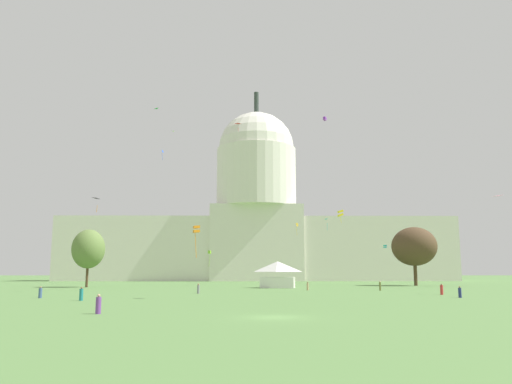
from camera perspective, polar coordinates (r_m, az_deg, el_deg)
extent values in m
plane|color=#567F42|center=(39.80, 2.03, -13.84)|extent=(800.00, 800.00, 0.00)
cube|color=silver|center=(193.00, -10.76, -6.31)|extent=(71.92, 20.03, 22.99)
cube|color=silver|center=(193.92, 10.79, -6.32)|extent=(71.92, 20.03, 22.99)
cube|color=silver|center=(190.19, 0.04, -5.79)|extent=(33.37, 22.04, 27.23)
cylinder|color=silver|center=(193.09, 0.04, 1.55)|extent=(29.92, 29.92, 22.18)
sphere|color=silver|center=(195.40, 0.04, 4.75)|extent=(28.81, 28.81, 28.81)
cylinder|color=#2D3833|center=(200.61, 0.04, 9.93)|extent=(1.80, 1.80, 8.48)
cube|color=white|center=(108.94, 2.45, -10.08)|extent=(7.73, 6.54, 2.25)
pyramid|color=white|center=(108.92, 2.43, -8.33)|extent=(8.12, 6.87, 2.19)
cylinder|color=#4C3823|center=(131.25, 17.39, -8.51)|extent=(0.83, 0.83, 6.66)
ellipsoid|color=#4C3823|center=(131.39, 17.26, -5.83)|extent=(14.91, 14.75, 9.46)
cylinder|color=#4C3823|center=(119.01, -18.36, -8.69)|extent=(0.56, 0.56, 5.77)
ellipsoid|color=olive|center=(119.11, -18.23, -6.06)|extent=(9.88, 9.85, 8.59)
cylinder|color=olive|center=(96.25, 13.71, -10.22)|extent=(0.44, 0.44, 1.50)
sphere|color=beige|center=(96.22, 13.69, -9.70)|extent=(0.32, 0.32, 0.25)
cylinder|color=navy|center=(73.75, 21.84, -10.42)|extent=(0.50, 0.50, 1.28)
sphere|color=brown|center=(73.73, 21.80, -9.83)|extent=(0.29, 0.29, 0.24)
cylinder|color=red|center=(81.92, 20.05, -10.25)|extent=(0.53, 0.53, 1.42)
sphere|color=brown|center=(81.89, 20.02, -9.68)|extent=(0.26, 0.26, 0.21)
cylinder|color=tan|center=(95.49, 5.80, -10.49)|extent=(0.48, 0.48, 1.33)
sphere|color=brown|center=(95.47, 5.79, -10.02)|extent=(0.32, 0.32, 0.23)
cylinder|color=#1E757A|center=(65.20, -18.96, -10.82)|extent=(0.58, 0.58, 1.39)
sphere|color=brown|center=(65.17, -18.92, -10.10)|extent=(0.31, 0.31, 0.24)
cylinder|color=#703D93|center=(44.80, -17.21, -12.02)|extent=(0.55, 0.55, 1.36)
sphere|color=tan|center=(44.76, -17.17, -11.00)|extent=(0.30, 0.30, 0.24)
cylinder|color=gray|center=(81.89, -6.47, -10.76)|extent=(0.48, 0.48, 1.31)
sphere|color=#A37556|center=(81.87, -6.46, -10.22)|extent=(0.31, 0.31, 0.25)
cylinder|color=#3D5684|center=(73.26, -22.97, -10.37)|extent=(0.61, 0.61, 1.29)
sphere|color=#A37556|center=(73.23, -22.94, -9.78)|extent=(0.31, 0.31, 0.22)
cube|color=yellow|center=(110.25, 9.43, -2.55)|extent=(1.24, 1.16, 0.77)
cube|color=yellow|center=(110.33, 9.42, -2.16)|extent=(1.24, 1.16, 0.77)
cylinder|color=yellow|center=(110.15, 9.46, -3.05)|extent=(0.27, 0.26, 1.48)
cube|color=orange|center=(66.79, -6.69, -4.38)|extent=(1.00, 0.99, 0.41)
cube|color=orange|center=(66.84, -6.68, -3.92)|extent=(1.00, 0.99, 0.41)
cylinder|color=orange|center=(66.69, -6.76, -5.92)|extent=(0.29, 0.08, 3.26)
pyramid|color=#33BCDB|center=(130.05, 8.06, -3.07)|extent=(1.19, 1.41, 0.38)
cylinder|color=#33BCDB|center=(130.00, 7.96, -3.84)|extent=(0.09, 0.31, 1.99)
pyramid|color=pink|center=(88.11, 25.15, -0.68)|extent=(1.45, 1.95, 0.21)
pyramid|color=black|center=(93.83, -17.21, -0.98)|extent=(1.36, 1.82, 0.38)
cylinder|color=orange|center=(93.87, -17.37, -1.80)|extent=(0.17, 0.17, 1.22)
cube|color=#8CD133|center=(129.59, -5.22, -6.79)|extent=(0.87, 0.90, 0.43)
cube|color=#8CD133|center=(129.61, -5.22, -6.62)|extent=(0.87, 0.90, 0.43)
cylinder|color=#8CD133|center=(129.54, -5.22, -7.58)|extent=(0.34, 0.42, 3.26)
pyramid|color=red|center=(154.60, -2.05, 7.63)|extent=(1.77, 0.76, 0.28)
cylinder|color=red|center=(154.45, -2.00, 7.04)|extent=(0.25, 0.19, 1.25)
pyramid|color=green|center=(148.66, -10.96, 8.98)|extent=(1.48, 1.39, 0.24)
cube|color=purple|center=(129.47, 7.70, 8.03)|extent=(0.99, 1.00, 0.53)
cube|color=purple|center=(129.60, 7.69, 8.22)|extent=(0.99, 1.00, 0.53)
cube|color=gold|center=(145.81, 4.62, -3.66)|extent=(0.81, 0.35, 1.07)
cylinder|color=gold|center=(145.64, 4.56, -4.35)|extent=(0.27, 0.19, 2.52)
cube|color=blue|center=(159.97, -10.39, 4.49)|extent=(0.54, 0.77, 0.90)
cylinder|color=blue|center=(159.61, -10.43, 3.90)|extent=(0.39, 0.20, 2.51)
cube|color=teal|center=(133.63, 14.23, -6.00)|extent=(0.84, 0.83, 0.36)
cube|color=teal|center=(133.65, 14.23, -5.82)|extent=(0.84, 0.83, 0.36)
pyramid|color=white|center=(174.33, -9.13, 6.68)|extent=(1.17, 1.39, 0.26)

